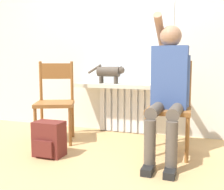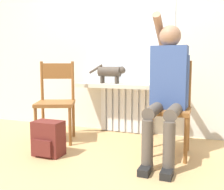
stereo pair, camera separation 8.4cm
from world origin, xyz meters
name	(u,v)px [view 2 (the right image)]	position (x,y,z in m)	size (l,w,h in m)	color
ground_plane	(88,162)	(0.00, 0.00, 0.00)	(12.00, 12.00, 0.00)	tan
wall_with_window	(129,30)	(0.00, 1.23, 1.35)	(7.00, 0.06, 2.70)	silver
radiator	(127,110)	(0.00, 1.15, 0.30)	(0.72, 0.08, 0.61)	white
windowsill	(124,86)	(0.00, 1.03, 0.63)	(1.24, 0.33, 0.05)	beige
window_glass	(128,36)	(0.00, 1.20, 1.26)	(1.19, 0.01, 1.21)	white
chair_left	(56,100)	(-0.67, 0.51, 0.48)	(0.56, 0.56, 0.94)	brown
chair_right	(169,106)	(0.65, 0.51, 0.48)	(0.44, 0.44, 0.94)	brown
person	(167,84)	(0.65, 0.39, 0.71)	(0.36, 1.03, 1.40)	brown
cat	(111,72)	(-0.17, 1.01, 0.80)	(0.50, 0.13, 0.25)	#4C4238
backpack	(48,139)	(-0.44, 0.02, 0.17)	(0.29, 0.22, 0.34)	maroon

